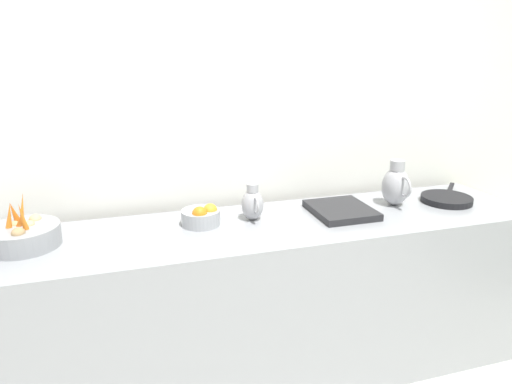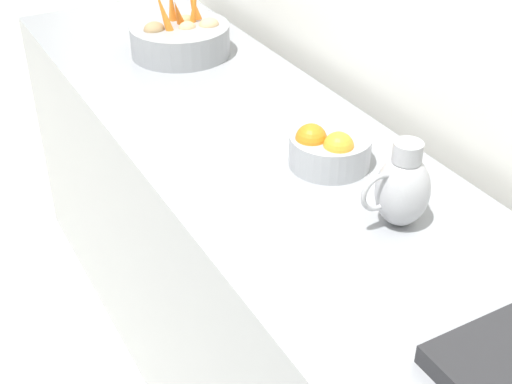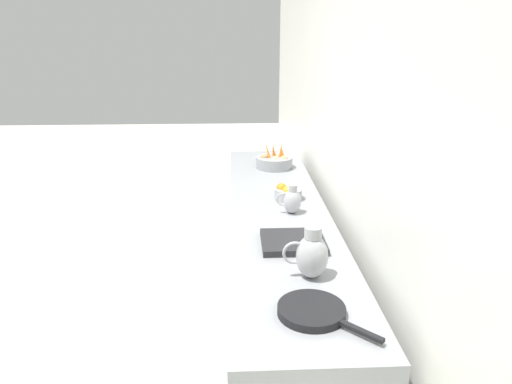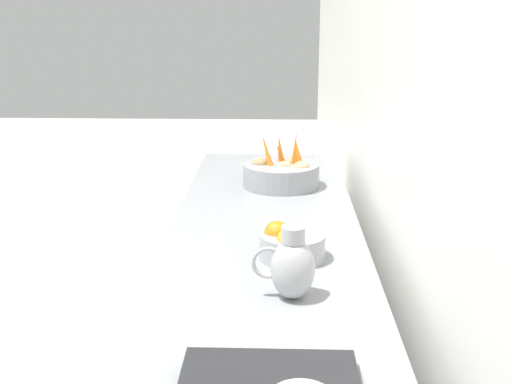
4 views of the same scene
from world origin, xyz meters
name	(u,v)px [view 4 (image 4 of 4)]	position (x,y,z in m)	size (l,w,h in m)	color
vegetable_colander	(281,174)	(-1.58, -1.23, 0.93)	(0.31, 0.31, 0.23)	gray
orange_bowl	(290,244)	(-1.60, -0.43, 0.92)	(0.19, 0.19, 0.11)	#9EA0A5
metal_pitcher_short	(292,266)	(-1.60, -0.17, 0.96)	(0.16, 0.11, 0.19)	#A3A3A8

